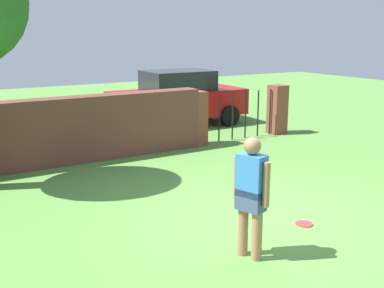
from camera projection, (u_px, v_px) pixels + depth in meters
ground_plane at (263, 217)px, 7.62m from camera, size 40.00×40.00×0.00m
brick_wall at (75, 130)px, 10.64m from camera, size 6.24×0.50×1.49m
person at (251, 192)px, 6.08m from camera, size 0.32×0.52×1.62m
fence_gate at (239, 114)px, 12.97m from camera, size 3.19×0.44×1.40m
car at (178, 98)px, 14.73m from camera, size 4.25×2.01×1.72m
frisbee_red at (304, 224)px, 7.33m from camera, size 0.27×0.27×0.02m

